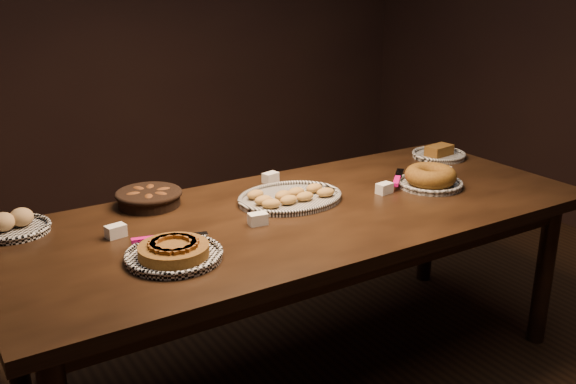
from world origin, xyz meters
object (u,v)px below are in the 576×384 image
apple_tart_plate (174,252)px  madeleine_platter (290,197)px  bundt_cake_plate (430,178)px  buffet_table (302,227)px

apple_tart_plate → madeleine_platter: apple_tart_plate is taller
madeleine_platter → bundt_cake_plate: size_ratio=1.24×
buffet_table → bundt_cake_plate: bearing=-4.2°
buffet_table → madeleine_platter: bearing=82.8°
madeleine_platter → apple_tart_plate: bearing=-150.9°
madeleine_platter → bundt_cake_plate: (0.63, -0.16, 0.02)m
buffet_table → apple_tart_plate: size_ratio=7.25×
apple_tart_plate → bundt_cake_plate: bearing=21.6°
buffet_table → madeleine_platter: madeleine_platter is taller
apple_tart_plate → buffet_table: bearing=30.9°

